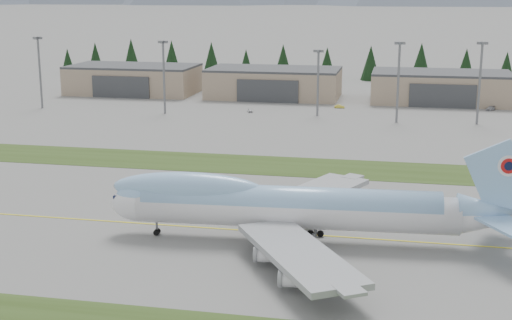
% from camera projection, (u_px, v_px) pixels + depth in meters
% --- Properties ---
extents(ground, '(7000.00, 7000.00, 0.00)m').
position_uv_depth(ground, '(204.00, 228.00, 118.89)').
color(ground, slate).
rests_on(ground, ground).
extents(grass_strip_far, '(400.00, 18.00, 0.08)m').
position_uv_depth(grass_strip_far, '(258.00, 165.00, 161.78)').
color(grass_strip_far, '#304418').
rests_on(grass_strip_far, ground).
extents(taxiway_line_main, '(400.00, 0.40, 0.02)m').
position_uv_depth(taxiway_line_main, '(204.00, 228.00, 118.89)').
color(taxiway_line_main, yellow).
rests_on(taxiway_line_main, ground).
extents(boeing_747_freighter, '(66.17, 57.13, 17.46)m').
position_uv_depth(boeing_747_freighter, '(291.00, 206.00, 111.25)').
color(boeing_747_freighter, white).
rests_on(boeing_747_freighter, ground).
extents(hangar_left, '(48.00, 26.60, 10.80)m').
position_uv_depth(hangar_left, '(134.00, 79.00, 274.15)').
color(hangar_left, tan).
rests_on(hangar_left, ground).
extents(hangar_center, '(48.00, 26.60, 10.80)m').
position_uv_depth(hangar_center, '(274.00, 83.00, 263.43)').
color(hangar_center, tan).
rests_on(hangar_center, ground).
extents(hangar_right, '(48.00, 26.60, 10.80)m').
position_uv_depth(hangar_right, '(441.00, 87.00, 251.73)').
color(hangar_right, tan).
rests_on(hangar_right, ground).
extents(floodlight_masts, '(144.20, 10.48, 24.20)m').
position_uv_depth(floodlight_masts, '(273.00, 65.00, 220.43)').
color(floodlight_masts, slate).
rests_on(floodlight_masts, ground).
extents(service_vehicle_a, '(2.43, 3.83, 1.21)m').
position_uv_depth(service_vehicle_a, '(250.00, 112.00, 232.19)').
color(service_vehicle_a, silver).
rests_on(service_vehicle_a, ground).
extents(service_vehicle_b, '(3.46, 1.34, 1.13)m').
position_uv_depth(service_vehicle_b, '(340.00, 108.00, 240.05)').
color(service_vehicle_b, yellow).
rests_on(service_vehicle_b, ground).
extents(service_vehicle_c, '(3.77, 4.97, 1.34)m').
position_uv_depth(service_vehicle_c, '(490.00, 110.00, 235.77)').
color(service_vehicle_c, '#A0A0A4').
rests_on(service_vehicle_c, ground).
extents(conifer_belt, '(266.88, 15.89, 16.86)m').
position_uv_depth(conifer_belt, '(330.00, 62.00, 318.88)').
color(conifer_belt, black).
rests_on(conifer_belt, ground).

